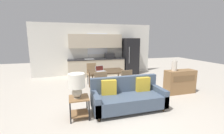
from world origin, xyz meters
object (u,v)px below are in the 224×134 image
(refrigerator, at_px, (131,56))
(vase, at_px, (174,66))
(table_lamp, at_px, (77,83))
(dining_chair_near_right, at_px, (125,81))
(dining_chair_near_left, at_px, (100,83))
(laptop, at_px, (100,70))
(dining_chair_far_left, at_px, (92,73))
(dining_table, at_px, (107,72))
(credenza, at_px, (180,82))
(side_table, at_px, (79,104))
(couch, at_px, (128,97))

(refrigerator, distance_m, vase, 3.36)
(table_lamp, distance_m, dining_chair_near_right, 2.01)
(table_lamp, height_order, dining_chair_near_left, table_lamp)
(refrigerator, distance_m, laptop, 3.20)
(dining_chair_far_left, height_order, dining_chair_near_right, same)
(refrigerator, distance_m, dining_table, 3.01)
(dining_chair_near_right, bearing_deg, dining_chair_near_left, -5.75)
(refrigerator, relative_size, credenza, 1.79)
(table_lamp, xyz_separation_m, dining_chair_near_right, (1.63, 1.11, -0.37))
(dining_chair_far_left, bearing_deg, dining_table, -66.21)
(side_table, bearing_deg, credenza, 12.17)
(side_table, bearing_deg, dining_table, 57.90)
(side_table, distance_m, credenza, 3.64)
(side_table, bearing_deg, vase, 13.34)
(dining_table, distance_m, couch, 1.78)
(refrigerator, xyz_separation_m, dining_table, (-1.94, -2.28, -0.30))
(credenza, relative_size, vase, 2.80)
(table_lamp, xyz_separation_m, dining_chair_far_left, (0.77, 2.68, -0.37))
(dining_table, xyz_separation_m, laptop, (-0.26, -0.04, 0.11))
(credenza, bearing_deg, couch, -163.77)
(credenza, xyz_separation_m, laptop, (-2.65, 1.04, 0.37))
(refrigerator, xyz_separation_m, credenza, (0.46, -3.37, -0.56))
(couch, relative_size, laptop, 5.18)
(vase, relative_size, dining_chair_near_left, 0.43)
(table_lamp, bearing_deg, refrigerator, 52.99)
(dining_chair_near_left, relative_size, laptop, 2.41)
(laptop, bearing_deg, side_table, -131.52)
(dining_table, relative_size, side_table, 2.52)
(couch, distance_m, side_table, 1.31)
(couch, distance_m, dining_chair_far_left, 2.61)
(dining_chair_near_right, bearing_deg, laptop, -53.25)
(couch, bearing_deg, side_table, -175.13)
(side_table, relative_size, dining_chair_near_right, 0.58)
(side_table, xyz_separation_m, dining_chair_near_right, (1.59, 1.07, 0.16))
(laptop, bearing_deg, table_lamp, -132.05)
(refrigerator, bearing_deg, credenza, -82.24)
(vase, height_order, laptop, vase)
(refrigerator, relative_size, table_lamp, 3.29)
(dining_table, bearing_deg, couch, -85.45)
(dining_chair_near_left, bearing_deg, vase, 173.47)
(dining_chair_near_right, relative_size, dining_chair_near_left, 1.00)
(laptop, bearing_deg, dining_chair_near_left, -117.53)
(credenza, xyz_separation_m, dining_chair_far_left, (-2.83, 1.88, 0.10))
(refrigerator, height_order, dining_chair_far_left, refrigerator)
(vase, relative_size, laptop, 1.04)
(credenza, bearing_deg, vase, 177.43)
(refrigerator, distance_m, dining_chair_near_right, 3.44)
(vase, relative_size, dining_chair_far_left, 0.43)
(refrigerator, distance_m, side_table, 5.21)
(table_lamp, bearing_deg, side_table, 40.53)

